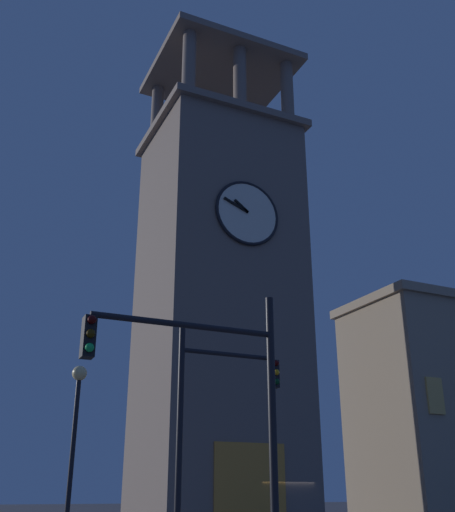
% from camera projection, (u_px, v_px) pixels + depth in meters
% --- Properties ---
extents(clocktower, '(7.61, 6.92, 27.14)m').
position_uv_depth(clocktower, '(219.00, 305.00, 29.91)').
color(clocktower, '#75665B').
rests_on(clocktower, ground_plane).
extents(traffic_signal_near, '(3.88, 0.41, 5.89)m').
position_uv_depth(traffic_signal_near, '(215.00, 397.00, 11.35)').
color(traffic_signal_near, black).
rests_on(traffic_signal_near, ground_plane).
extents(traffic_signal_mid, '(2.86, 0.41, 6.24)m').
position_uv_depth(traffic_signal_mid, '(211.00, 414.00, 15.27)').
color(traffic_signal_mid, black).
rests_on(traffic_signal_mid, ground_plane).
extents(street_lamp, '(0.44, 0.44, 5.63)m').
position_uv_depth(street_lamp, '(75.00, 426.00, 17.42)').
color(street_lamp, black).
rests_on(street_lamp, ground_plane).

